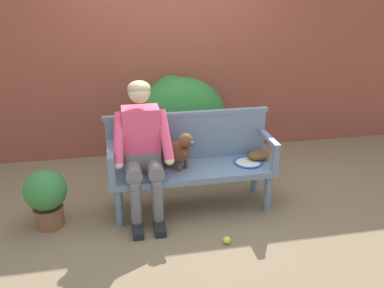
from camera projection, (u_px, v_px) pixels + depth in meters
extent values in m
plane|color=#7A664C|center=(192.00, 207.00, 4.02)|extent=(40.00, 40.00, 0.00)
cube|color=brown|center=(168.00, 61.00, 5.03)|extent=(8.00, 0.30, 2.37)
ellipsoid|color=#286B2D|center=(172.00, 117.00, 4.99)|extent=(0.71, 0.53, 1.07)
ellipsoid|color=#286B2D|center=(180.00, 119.00, 4.92)|extent=(1.16, 0.87, 1.06)
cube|color=slate|center=(192.00, 170.00, 3.86)|extent=(1.61, 0.51, 0.06)
cylinder|color=slate|center=(119.00, 208.00, 3.64)|extent=(0.07, 0.07, 0.38)
cylinder|color=slate|center=(268.00, 193.00, 3.89)|extent=(0.07, 0.07, 0.38)
cylinder|color=slate|center=(118.00, 187.00, 4.00)|extent=(0.07, 0.07, 0.38)
cylinder|color=slate|center=(254.00, 175.00, 4.25)|extent=(0.07, 0.07, 0.38)
cube|color=slate|center=(188.00, 137.00, 3.97)|extent=(1.61, 0.05, 0.46)
cube|color=slate|center=(188.00, 114.00, 3.87)|extent=(1.65, 0.06, 0.04)
cube|color=slate|center=(112.00, 173.00, 3.47)|extent=(0.06, 0.06, 0.24)
cube|color=slate|center=(110.00, 149.00, 3.62)|extent=(0.06, 0.51, 0.04)
cube|color=slate|center=(275.00, 159.00, 3.74)|extent=(0.06, 0.06, 0.24)
cube|color=slate|center=(268.00, 137.00, 3.88)|extent=(0.06, 0.51, 0.04)
cube|color=black|center=(138.00, 230.00, 3.58)|extent=(0.10, 0.24, 0.07)
cylinder|color=slate|center=(136.00, 203.00, 3.56)|extent=(0.10, 0.10, 0.39)
cylinder|color=slate|center=(133.00, 170.00, 3.62)|extent=(0.15, 0.33, 0.15)
cube|color=black|center=(160.00, 227.00, 3.61)|extent=(0.10, 0.24, 0.07)
cylinder|color=slate|center=(158.00, 201.00, 3.60)|extent=(0.10, 0.10, 0.39)
cylinder|color=slate|center=(155.00, 168.00, 3.65)|extent=(0.15, 0.33, 0.15)
cube|color=slate|center=(143.00, 160.00, 3.77)|extent=(0.32, 0.24, 0.20)
cube|color=#E04770|center=(141.00, 134.00, 3.69)|extent=(0.34, 0.22, 0.52)
cylinder|color=#E04770|center=(119.00, 138.00, 3.54)|extent=(0.14, 0.34, 0.45)
sphere|color=beige|center=(118.00, 164.00, 3.50)|extent=(0.09, 0.09, 0.09)
cylinder|color=#E04770|center=(165.00, 135.00, 3.61)|extent=(0.14, 0.34, 0.45)
sphere|color=beige|center=(170.00, 160.00, 3.58)|extent=(0.09, 0.09, 0.09)
sphere|color=beige|center=(139.00, 92.00, 3.52)|extent=(0.20, 0.20, 0.20)
ellipsoid|color=tan|center=(139.00, 88.00, 3.52)|extent=(0.21, 0.21, 0.14)
cylinder|color=brown|center=(179.00, 168.00, 3.77)|extent=(0.04, 0.04, 0.07)
cylinder|color=brown|center=(186.00, 164.00, 3.84)|extent=(0.04, 0.04, 0.07)
cylinder|color=brown|center=(167.00, 163.00, 3.86)|extent=(0.04, 0.04, 0.07)
cylinder|color=brown|center=(174.00, 160.00, 3.93)|extent=(0.04, 0.04, 0.07)
ellipsoid|color=brown|center=(176.00, 152.00, 3.80)|extent=(0.31, 0.32, 0.22)
sphere|color=brown|center=(184.00, 152.00, 3.74)|extent=(0.13, 0.13, 0.13)
sphere|color=brown|center=(186.00, 140.00, 3.67)|extent=(0.14, 0.14, 0.14)
ellipsoid|color=brown|center=(191.00, 143.00, 3.64)|extent=(0.09, 0.10, 0.05)
ellipsoid|color=brown|center=(181.00, 143.00, 3.64)|extent=(0.05, 0.05, 0.10)
ellipsoid|color=brown|center=(189.00, 139.00, 3.72)|extent=(0.05, 0.05, 0.10)
sphere|color=brown|center=(166.00, 144.00, 3.86)|extent=(0.06, 0.06, 0.06)
torus|color=blue|center=(248.00, 162.00, 3.95)|extent=(0.38, 0.38, 0.02)
cylinder|color=silver|center=(248.00, 163.00, 3.95)|extent=(0.25, 0.25, 0.00)
cube|color=blue|center=(249.00, 155.00, 4.10)|extent=(0.06, 0.08, 0.02)
cylinder|color=black|center=(250.00, 150.00, 4.22)|extent=(0.11, 0.21, 0.03)
ellipsoid|color=brown|center=(258.00, 155.00, 4.01)|extent=(0.22, 0.17, 0.09)
sphere|color=#CCDB33|center=(227.00, 240.00, 3.44)|extent=(0.07, 0.07, 0.07)
cylinder|color=brown|center=(50.00, 216.00, 3.68)|extent=(0.26, 0.26, 0.19)
torus|color=brown|center=(48.00, 208.00, 3.64)|extent=(0.28, 0.28, 0.02)
ellipsoid|color=#337538|center=(45.00, 190.00, 3.57)|extent=(0.38, 0.38, 0.37)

